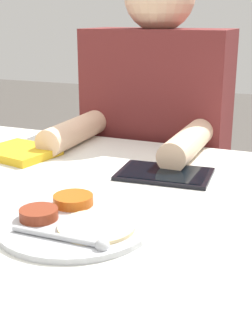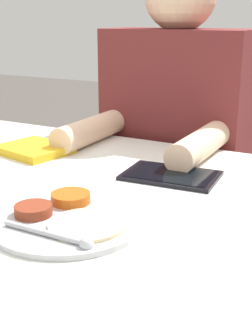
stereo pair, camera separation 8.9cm
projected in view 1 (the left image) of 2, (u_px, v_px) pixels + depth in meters
The scene contains 4 objects.
thali_tray at pixel (74, 221), 0.78m from camera, with size 0.26×0.26×0.03m.
red_notebook at pixel (20, 153), 1.17m from camera, with size 0.19×0.17×0.02m.
tablet_device at pixel (165, 174), 1.03m from camera, with size 0.21×0.15×0.01m.
person_diner at pixel (155, 178), 1.47m from camera, with size 0.42×0.48×1.21m.
Camera 1 is at (0.46, -0.74, 1.06)m, focal length 50.00 mm.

